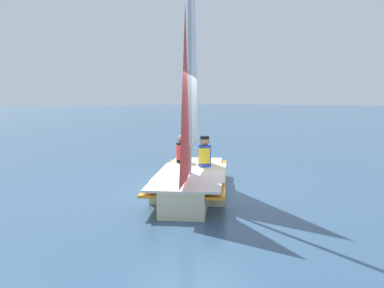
# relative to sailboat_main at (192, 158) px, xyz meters

# --- Properties ---
(ground_plane) EXTENTS (260.00, 260.00, 0.00)m
(ground_plane) POSITION_rel_sailboat_main_xyz_m (0.01, -0.01, -0.74)
(ground_plane) COLOR #2D4C6B
(sailboat_main) EXTENTS (3.82, 3.73, 5.53)m
(sailboat_main) POSITION_rel_sailboat_main_xyz_m (0.00, 0.00, 0.00)
(sailboat_main) COLOR beige
(sailboat_main) RESTS_ON ground_plane
(sailor_helm) EXTENTS (0.43, 0.42, 1.16)m
(sailor_helm) POSITION_rel_sailboat_main_xyz_m (-0.30, 0.60, -0.11)
(sailor_helm) COLOR black
(sailor_helm) RESTS_ON ground_plane
(sailor_crew) EXTENTS (0.43, 0.42, 1.16)m
(sailor_crew) POSITION_rel_sailboat_main_xyz_m (-1.06, 0.52, -0.12)
(sailor_crew) COLOR black
(sailor_crew) RESTS_ON ground_plane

